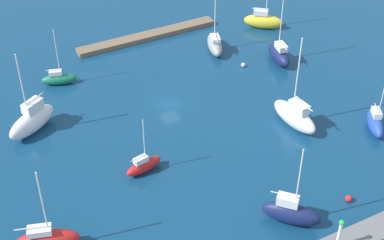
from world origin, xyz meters
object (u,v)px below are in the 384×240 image
at_px(sailboat_blue_mid_basin, 375,123).
at_px(sailboat_gray_by_breakwater, 215,44).
at_px(sailboat_navy_west_end, 279,54).
at_px(mooring_buoy_red, 349,199).
at_px(sailboat_white_inner_mooring, 295,116).
at_px(sailboat_green_east_end, 59,78).
at_px(sailboat_red_far_north, 144,165).
at_px(sailboat_red_lone_north, 47,240).
at_px(sailboat_navy_outer_mooring, 291,212).
at_px(sailboat_yellow_along_channel, 263,21).
at_px(sailboat_white_off_beacon, 32,120).
at_px(harbor_beacon, 340,232).
at_px(pier_dock, 148,36).
at_px(mooring_buoy_white, 243,65).

bearing_deg(sailboat_blue_mid_basin, sailboat_gray_by_breakwater, -134.92).
xyz_separation_m(sailboat_navy_west_end, mooring_buoy_red, (10.59, 29.44, -1.00)).
bearing_deg(sailboat_blue_mid_basin, sailboat_white_inner_mooring, -95.19).
distance_m(sailboat_green_east_end, sailboat_red_far_north, 23.87).
height_order(sailboat_red_lone_north, sailboat_blue_mid_basin, sailboat_red_lone_north).
bearing_deg(sailboat_red_lone_north, sailboat_navy_outer_mooring, -1.26).
xyz_separation_m(sailboat_yellow_along_channel, sailboat_blue_mid_basin, (2.87, 31.17, -0.17)).
relative_size(sailboat_white_off_beacon, sailboat_green_east_end, 1.32).
bearing_deg(harbor_beacon, mooring_buoy_red, -139.36).
bearing_deg(harbor_beacon, sailboat_gray_by_breakwater, -102.87).
relative_size(sailboat_gray_by_breakwater, sailboat_blue_mid_basin, 1.17).
bearing_deg(sailboat_white_off_beacon, pier_dock, -176.90).
relative_size(harbor_beacon, mooring_buoy_white, 5.64).
height_order(sailboat_blue_mid_basin, mooring_buoy_white, sailboat_blue_mid_basin).
distance_m(sailboat_navy_west_end, sailboat_gray_by_breakwater, 10.49).
height_order(sailboat_blue_mid_basin, sailboat_red_far_north, sailboat_blue_mid_basin).
xyz_separation_m(sailboat_gray_by_breakwater, mooring_buoy_red, (3.31, 36.99, -0.88)).
relative_size(harbor_beacon, sailboat_white_off_beacon, 0.31).
xyz_separation_m(sailboat_green_east_end, mooring_buoy_red, (-21.91, 39.32, -0.56)).
bearing_deg(pier_dock, sailboat_red_far_north, 64.93).
xyz_separation_m(sailboat_navy_west_end, sailboat_green_east_end, (32.50, -9.88, -0.44)).
height_order(sailboat_yellow_along_channel, sailboat_navy_outer_mooring, sailboat_yellow_along_channel).
bearing_deg(sailboat_white_inner_mooring, sailboat_green_east_end, 40.09).
bearing_deg(harbor_beacon, sailboat_white_off_beacon, -58.16).
height_order(sailboat_white_off_beacon, sailboat_blue_mid_basin, sailboat_white_off_beacon).
relative_size(sailboat_navy_outer_mooring, mooring_buoy_white, 15.93).
height_order(pier_dock, sailboat_navy_outer_mooring, sailboat_navy_outer_mooring).
xyz_separation_m(sailboat_blue_mid_basin, mooring_buoy_red, (11.75, 8.85, -0.83)).
bearing_deg(sailboat_yellow_along_channel, pier_dock, -157.94).
xyz_separation_m(sailboat_navy_west_end, sailboat_navy_outer_mooring, (18.47, 28.91, 0.08)).
relative_size(sailboat_navy_west_end, sailboat_white_inner_mooring, 0.98).
distance_m(pier_dock, sailboat_yellow_along_channel, 20.08).
bearing_deg(pier_dock, sailboat_navy_west_end, 132.47).
relative_size(pier_dock, sailboat_red_far_north, 3.15).
xyz_separation_m(pier_dock, sailboat_blue_mid_basin, (-16.29, 37.12, 0.83)).
bearing_deg(sailboat_green_east_end, mooring_buoy_red, -42.95).
bearing_deg(pier_dock, sailboat_green_east_end, 20.95).
distance_m(sailboat_white_off_beacon, mooring_buoy_red, 41.29).
xyz_separation_m(sailboat_blue_mid_basin, sailboat_white_inner_mooring, (8.83, -5.86, 0.41)).
bearing_deg(mooring_buoy_red, sailboat_white_off_beacon, -46.51).
relative_size(harbor_beacon, sailboat_red_lone_north, 0.35).
height_order(sailboat_yellow_along_channel, sailboat_white_inner_mooring, sailboat_white_inner_mooring).
height_order(harbor_beacon, sailboat_green_east_end, sailboat_green_east_end).
bearing_deg(sailboat_blue_mid_basin, sailboat_red_lone_north, -61.99).
bearing_deg(sailboat_yellow_along_channel, sailboat_gray_by_breakwater, -125.69).
xyz_separation_m(sailboat_blue_mid_basin, sailboat_navy_outer_mooring, (19.63, 8.32, 0.25)).
bearing_deg(sailboat_navy_west_end, mooring_buoy_red, 172.24).
relative_size(sailboat_red_lone_north, mooring_buoy_white, 16.32).
xyz_separation_m(sailboat_white_inner_mooring, sailboat_navy_outer_mooring, (10.80, 14.18, -0.16)).
xyz_separation_m(harbor_beacon, sailboat_white_off_beacon, (22.00, -35.43, -1.78)).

